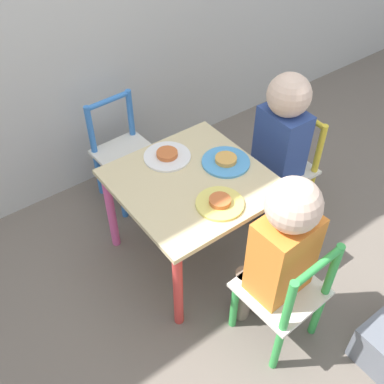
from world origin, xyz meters
TOP-DOWN VIEW (x-y plane):
  - ground_plane at (0.00, 0.00)m, footprint 6.00×6.00m
  - kids_table at (0.00, 0.00)m, footprint 0.55×0.55m
  - chair_green at (0.02, -0.50)m, footprint 0.27×0.27m
  - chair_yellow at (0.50, -0.02)m, footprint 0.27×0.27m
  - chair_blue at (-0.02, 0.50)m, footprint 0.27×0.27m
  - child_front at (0.02, -0.44)m, footprint 0.21×0.22m
  - child_right at (0.44, -0.01)m, footprint 0.22×0.20m
  - plate_front at (-0.00, -0.16)m, footprint 0.17×0.17m
  - plate_right at (0.16, 0.00)m, footprint 0.19×0.19m
  - plate_back at (0.00, 0.16)m, footprint 0.19×0.19m

SIDE VIEW (x-z plane):
  - ground_plane at x=0.00m, z-range 0.00..0.00m
  - chair_green at x=0.02m, z-range -0.01..0.49m
  - chair_yellow at x=0.50m, z-range -0.01..0.49m
  - chair_blue at x=-0.02m, z-range -0.01..0.49m
  - kids_table at x=0.00m, z-range 0.15..0.57m
  - plate_front at x=0.00m, z-range 0.42..0.45m
  - plate_right at x=0.16m, z-range 0.42..0.45m
  - plate_back at x=0.00m, z-range 0.42..0.45m
  - child_right at x=0.44m, z-range 0.08..0.80m
  - child_front at x=0.02m, z-range 0.08..0.81m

